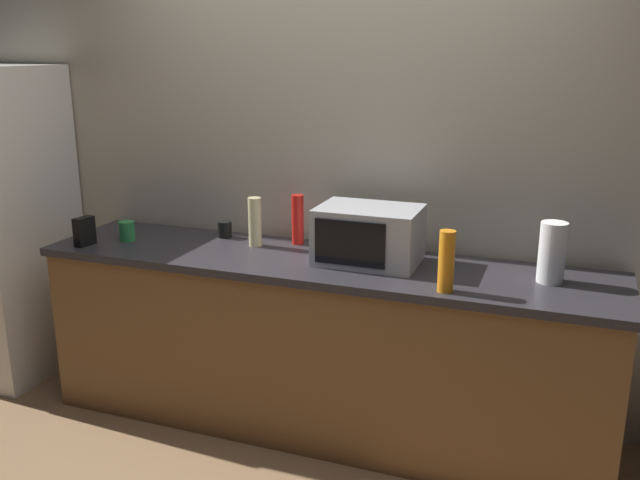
{
  "coord_description": "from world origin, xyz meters",
  "views": [
    {
      "loc": [
        1.11,
        -2.57,
        1.89
      ],
      "look_at": [
        0.0,
        0.4,
        1.0
      ],
      "focal_mm": 38.42,
      "sensor_mm": 36.0,
      "label": 1
    }
  ],
  "objects_px": {
    "bottle_hot_sauce": "(298,219)",
    "mug_green": "(127,231)",
    "paper_towel_roll": "(552,252)",
    "mug_black": "(225,229)",
    "cordless_phone": "(84,231)",
    "bottle_dish_soap": "(446,261)",
    "bottle_hand_soap": "(255,222)",
    "microwave": "(369,235)"
  },
  "relations": [
    {
      "from": "bottle_hot_sauce",
      "to": "mug_green",
      "type": "height_order",
      "value": "bottle_hot_sauce"
    },
    {
      "from": "bottle_dish_soap",
      "to": "mug_green",
      "type": "height_order",
      "value": "bottle_dish_soap"
    },
    {
      "from": "paper_towel_roll",
      "to": "mug_black",
      "type": "height_order",
      "value": "paper_towel_roll"
    },
    {
      "from": "microwave",
      "to": "bottle_dish_soap",
      "type": "relative_size",
      "value": 1.81
    },
    {
      "from": "cordless_phone",
      "to": "mug_green",
      "type": "bearing_deg",
      "value": 55.17
    },
    {
      "from": "paper_towel_roll",
      "to": "mug_green",
      "type": "xyz_separation_m",
      "value": [
        -2.15,
        -0.09,
        -0.08
      ]
    },
    {
      "from": "cordless_phone",
      "to": "mug_green",
      "type": "distance_m",
      "value": 0.22
    },
    {
      "from": "microwave",
      "to": "cordless_phone",
      "type": "distance_m",
      "value": 1.48
    },
    {
      "from": "cordless_phone",
      "to": "bottle_dish_soap",
      "type": "bearing_deg",
      "value": 8.06
    },
    {
      "from": "cordless_phone",
      "to": "bottle_dish_soap",
      "type": "distance_m",
      "value": 1.89
    },
    {
      "from": "mug_black",
      "to": "mug_green",
      "type": "height_order",
      "value": "mug_green"
    },
    {
      "from": "paper_towel_roll",
      "to": "bottle_hand_soap",
      "type": "relative_size",
      "value": 1.06
    },
    {
      "from": "paper_towel_roll",
      "to": "cordless_phone",
      "type": "relative_size",
      "value": 1.8
    },
    {
      "from": "mug_black",
      "to": "bottle_hand_soap",
      "type": "bearing_deg",
      "value": -21.95
    },
    {
      "from": "paper_towel_roll",
      "to": "mug_green",
      "type": "height_order",
      "value": "paper_towel_roll"
    },
    {
      "from": "bottle_dish_soap",
      "to": "mug_green",
      "type": "bearing_deg",
      "value": 173.59
    },
    {
      "from": "paper_towel_roll",
      "to": "bottle_hot_sauce",
      "type": "distance_m",
      "value": 1.28
    },
    {
      "from": "bottle_dish_soap",
      "to": "mug_black",
      "type": "relative_size",
      "value": 3.03
    },
    {
      "from": "bottle_dish_soap",
      "to": "mug_green",
      "type": "xyz_separation_m",
      "value": [
        -1.74,
        0.2,
        -0.08
      ]
    },
    {
      "from": "bottle_hand_soap",
      "to": "mug_green",
      "type": "xyz_separation_m",
      "value": [
        -0.68,
        -0.15,
        -0.07
      ]
    },
    {
      "from": "microwave",
      "to": "paper_towel_roll",
      "type": "bearing_deg",
      "value": 0.15
    },
    {
      "from": "bottle_hot_sauce",
      "to": "mug_black",
      "type": "distance_m",
      "value": 0.43
    },
    {
      "from": "paper_towel_roll",
      "to": "bottle_dish_soap",
      "type": "height_order",
      "value": "paper_towel_roll"
    },
    {
      "from": "microwave",
      "to": "bottle_hand_soap",
      "type": "distance_m",
      "value": 0.64
    },
    {
      "from": "bottle_dish_soap",
      "to": "bottle_hot_sauce",
      "type": "bearing_deg",
      "value": 151.94
    },
    {
      "from": "cordless_phone",
      "to": "paper_towel_roll",
      "type": "bearing_deg",
      "value": 15.27
    },
    {
      "from": "bottle_dish_soap",
      "to": "bottle_hand_soap",
      "type": "bearing_deg",
      "value": 161.76
    },
    {
      "from": "microwave",
      "to": "mug_green",
      "type": "distance_m",
      "value": 1.32
    },
    {
      "from": "paper_towel_roll",
      "to": "cordless_phone",
      "type": "height_order",
      "value": "paper_towel_roll"
    },
    {
      "from": "bottle_hand_soap",
      "to": "paper_towel_roll",
      "type": "bearing_deg",
      "value": -2.59
    },
    {
      "from": "microwave",
      "to": "bottle_hot_sauce",
      "type": "height_order",
      "value": "microwave"
    },
    {
      "from": "microwave",
      "to": "bottle_hand_soap",
      "type": "relative_size",
      "value": 1.89
    },
    {
      "from": "cordless_phone",
      "to": "bottle_hand_soap",
      "type": "distance_m",
      "value": 0.89
    },
    {
      "from": "bottle_hand_soap",
      "to": "mug_black",
      "type": "relative_size",
      "value": 2.91
    },
    {
      "from": "cordless_phone",
      "to": "mug_green",
      "type": "xyz_separation_m",
      "value": [
        0.15,
        0.15,
        -0.02
      ]
    },
    {
      "from": "microwave",
      "to": "bottle_dish_soap",
      "type": "xyz_separation_m",
      "value": [
        0.42,
        -0.28,
        -0.0
      ]
    },
    {
      "from": "microwave",
      "to": "bottle_hot_sauce",
      "type": "bearing_deg",
      "value": 157.7
    },
    {
      "from": "mug_black",
      "to": "mug_green",
      "type": "bearing_deg",
      "value": -151.78
    },
    {
      "from": "mug_green",
      "to": "bottle_hand_soap",
      "type": "bearing_deg",
      "value": 12.56
    },
    {
      "from": "bottle_dish_soap",
      "to": "mug_green",
      "type": "relative_size",
      "value": 2.54
    },
    {
      "from": "mug_green",
      "to": "paper_towel_roll",
      "type": "bearing_deg",
      "value": 2.29
    },
    {
      "from": "cordless_phone",
      "to": "bottle_hand_soap",
      "type": "xyz_separation_m",
      "value": [
        0.83,
        0.31,
        0.05
      ]
    }
  ]
}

